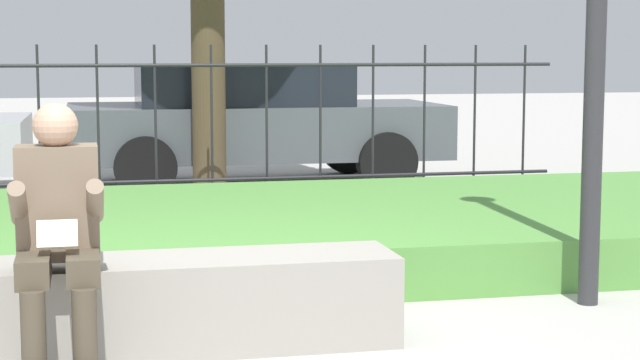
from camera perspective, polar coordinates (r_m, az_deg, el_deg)
name	(u,v)px	position (r m, az deg, el deg)	size (l,w,h in m)	color
ground_plane	(220,346)	(5.59, -5.36, -8.80)	(60.00, 60.00, 0.00)	#B2AFA8
stone_bench	(171,309)	(5.51, -7.96, -6.81)	(2.31, 0.54, 0.47)	gray
person_seated_reader	(58,228)	(5.10, -13.81, -2.48)	(0.42, 0.73, 1.27)	black
grass_berm	(177,235)	(7.89, -7.61, -2.94)	(9.73, 3.41, 0.33)	#569342
iron_fence	(156,127)	(9.90, -8.76, 2.83)	(7.73, 0.03, 1.56)	#232326
car_parked_center	(252,120)	(12.04, -3.65, 3.19)	(4.15, 2.01, 1.34)	#4C5156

